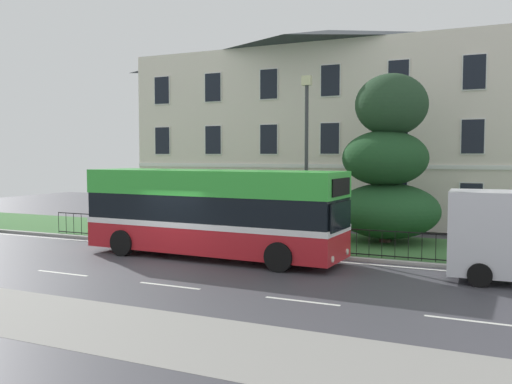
{
  "coord_description": "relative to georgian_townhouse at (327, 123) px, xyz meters",
  "views": [
    {
      "loc": [
        10.73,
        -14.85,
        3.69
      ],
      "look_at": [
        1.95,
        4.19,
        2.31
      ],
      "focal_mm": 38.83,
      "sensor_mm": 36.0,
      "label": 1
    }
  ],
  "objects": [
    {
      "name": "georgian_townhouse",
      "position": [
        0.0,
        0.0,
        0.0
      ],
      "size": [
        20.33,
        9.84,
        10.89
      ],
      "color": "silver",
      "rests_on": "ground_plane"
    },
    {
      "name": "ground_plane",
      "position": [
        -0.83,
        -15.55,
        -5.6
      ],
      "size": [
        60.0,
        56.0,
        0.18
      ],
      "color": "#403F46"
    },
    {
      "name": "street_lamp_post",
      "position": [
        2.78,
        -11.48,
        -1.68
      ],
      "size": [
        0.36,
        0.24,
        6.59
      ],
      "color": "#333338",
      "rests_on": "ground_plane"
    },
    {
      "name": "single_decker_bus",
      "position": [
        0.16,
        -14.17,
        -3.92
      ],
      "size": [
        9.75,
        2.81,
        3.17
      ],
      "rotation": [
        0.0,
        0.0,
        -0.03
      ],
      "color": "#B51B23",
      "rests_on": "ground_plane"
    },
    {
      "name": "iron_verge_railing",
      "position": [
        0.0,
        -12.27,
        -4.97
      ],
      "size": [
        18.09,
        0.04,
        0.97
      ],
      "color": "black",
      "rests_on": "ground_plane"
    },
    {
      "name": "evergreen_tree",
      "position": [
        5.29,
        -8.57,
        -2.49
      ],
      "size": [
        4.28,
        4.28,
        6.92
      ],
      "color": "#423328",
      "rests_on": "ground_plane"
    },
    {
      "name": "litter_bin",
      "position": [
        -4.19,
        -11.31,
        -4.94
      ],
      "size": [
        0.53,
        0.53,
        1.05
      ],
      "color": "#23472D",
      "rests_on": "ground_plane"
    }
  ]
}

